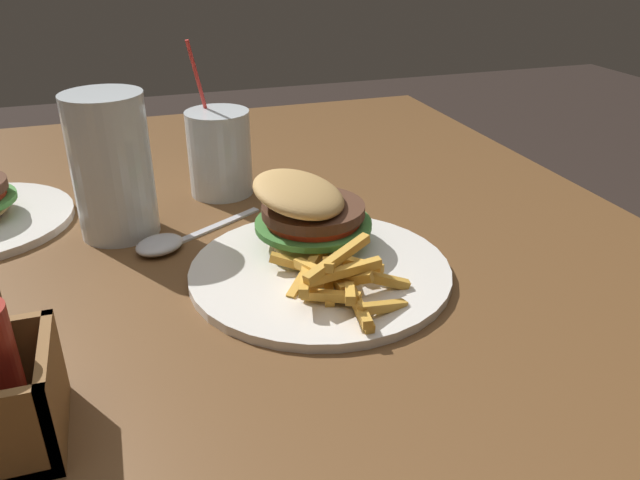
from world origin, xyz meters
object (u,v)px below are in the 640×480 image
at_px(meal_plate_near, 315,240).
at_px(beer_glass, 112,169).
at_px(spoon, 165,243).
at_px(juice_glass, 220,156).

xyz_separation_m(meal_plate_near, beer_glass, (0.15, 0.20, 0.05)).
bearing_deg(spoon, beer_glass, -84.28).
xyz_separation_m(beer_glass, spoon, (-0.06, -0.05, -0.07)).
xyz_separation_m(meal_plate_near, spoon, (0.09, 0.15, -0.02)).
distance_m(meal_plate_near, beer_glass, 0.25).
height_order(beer_glass, spoon, beer_glass).
distance_m(beer_glass, juice_glass, 0.17).
relative_size(meal_plate_near, juice_glass, 1.35).
bearing_deg(juice_glass, beer_glass, 122.33).
bearing_deg(beer_glass, spoon, -143.46).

